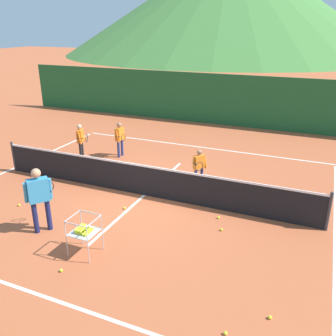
% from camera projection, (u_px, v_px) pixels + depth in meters
% --- Properties ---
extents(ground_plane, '(120.00, 120.00, 0.00)m').
position_uv_depth(ground_plane, '(144.00, 195.00, 11.00)').
color(ground_plane, '#B25633').
extents(line_baseline_near, '(10.59, 0.08, 0.01)m').
position_uv_depth(line_baseline_near, '(34.00, 293.00, 6.99)').
color(line_baseline_near, white).
rests_on(line_baseline_near, ground).
extents(line_baseline_far, '(10.59, 0.08, 0.01)m').
position_uv_depth(line_baseline_far, '(199.00, 147.00, 15.32)').
color(line_baseline_far, white).
rests_on(line_baseline_far, ground).
extents(line_sideline_west, '(0.08, 9.75, 0.01)m').
position_uv_depth(line_sideline_west, '(11.00, 169.00, 12.95)').
color(line_sideline_west, white).
rests_on(line_sideline_west, ground).
extents(line_sideline_east, '(0.08, 9.75, 0.01)m').
position_uv_depth(line_sideline_east, '(335.00, 232.00, 9.05)').
color(line_sideline_east, white).
rests_on(line_sideline_east, ground).
extents(line_service_center, '(0.08, 5.87, 0.01)m').
position_uv_depth(line_service_center, '(144.00, 195.00, 11.00)').
color(line_service_center, white).
rests_on(line_service_center, ground).
extents(tennis_net, '(10.23, 0.08, 1.05)m').
position_uv_depth(tennis_net, '(144.00, 180.00, 10.82)').
color(tennis_net, '#333338').
rests_on(tennis_net, ground).
extents(instructor, '(0.58, 0.81, 1.67)m').
position_uv_depth(instructor, '(39.00, 194.00, 8.75)').
color(instructor, '#191E4C').
rests_on(instructor, ground).
extents(student_0, '(0.58, 0.55, 1.34)m').
position_uv_depth(student_0, '(81.00, 138.00, 13.72)').
color(student_0, black).
rests_on(student_0, ground).
extents(student_1, '(0.41, 0.65, 1.35)m').
position_uv_depth(student_1, '(120.00, 136.00, 13.93)').
color(student_1, navy).
rests_on(student_1, ground).
extents(student_2, '(0.42, 0.67, 1.20)m').
position_uv_depth(student_2, '(199.00, 164.00, 11.39)').
color(student_2, navy).
rests_on(student_2, ground).
extents(ball_cart, '(0.58, 0.58, 0.90)m').
position_uv_depth(ball_cart, '(83.00, 230.00, 8.00)').
color(ball_cart, '#B7B7BC').
rests_on(ball_cart, ground).
extents(tennis_ball_0, '(0.07, 0.07, 0.07)m').
position_uv_depth(tennis_ball_0, '(222.00, 230.00, 9.09)').
color(tennis_ball_0, yellow).
rests_on(tennis_ball_0, ground).
extents(tennis_ball_1, '(0.07, 0.07, 0.07)m').
position_uv_depth(tennis_ball_1, '(19.00, 205.00, 10.32)').
color(tennis_ball_1, yellow).
rests_on(tennis_ball_1, ground).
extents(tennis_ball_2, '(0.07, 0.07, 0.07)m').
position_uv_depth(tennis_ball_2, '(270.00, 317.00, 6.37)').
color(tennis_ball_2, yellow).
rests_on(tennis_ball_2, ground).
extents(tennis_ball_3, '(0.07, 0.07, 0.07)m').
position_uv_depth(tennis_ball_3, '(61.00, 270.00, 7.58)').
color(tennis_ball_3, yellow).
rests_on(tennis_ball_3, ground).
extents(tennis_ball_4, '(0.07, 0.07, 0.07)m').
position_uv_depth(tennis_ball_4, '(46.00, 185.00, 11.63)').
color(tennis_ball_4, yellow).
rests_on(tennis_ball_4, ground).
extents(tennis_ball_6, '(0.07, 0.07, 0.07)m').
position_uv_depth(tennis_ball_6, '(218.00, 218.00, 9.66)').
color(tennis_ball_6, yellow).
rests_on(tennis_ball_6, ground).
extents(tennis_ball_7, '(0.07, 0.07, 0.07)m').
position_uv_depth(tennis_ball_7, '(124.00, 208.00, 10.16)').
color(tennis_ball_7, yellow).
rests_on(tennis_ball_7, ground).
extents(tennis_ball_8, '(0.07, 0.07, 0.07)m').
position_uv_depth(tennis_ball_8, '(225.00, 333.00, 6.04)').
color(tennis_ball_8, yellow).
rests_on(tennis_ball_8, ground).
extents(windscreen_fence, '(23.31, 0.08, 2.54)m').
position_uv_depth(windscreen_fence, '(225.00, 100.00, 18.23)').
color(windscreen_fence, '#1E5B2D').
rests_on(windscreen_fence, ground).
extents(hill_0, '(49.79, 49.79, 14.70)m').
position_uv_depth(hill_0, '(209.00, 10.00, 70.80)').
color(hill_0, '#38702D').
rests_on(hill_0, ground).
extents(hill_1, '(55.18, 55.18, 16.91)m').
position_uv_depth(hill_1, '(230.00, 1.00, 61.01)').
color(hill_1, '#427A38').
rests_on(hill_1, ground).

